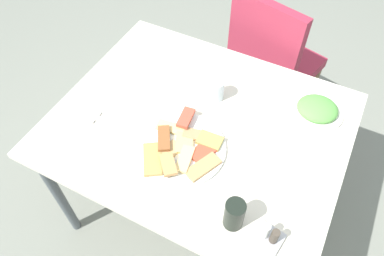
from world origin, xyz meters
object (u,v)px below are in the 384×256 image
object	(u,v)px
salad_plate_greens	(317,109)
dining_table	(199,134)
condiment_caddy	(269,236)
dining_chair	(270,59)
soda_can	(234,214)
paper_napkin	(78,112)
pide_platter	(182,148)
fork	(75,115)
drinking_glass	(216,90)
spoon	(80,109)

from	to	relation	value
salad_plate_greens	dining_table	bearing A→B (deg)	-146.70
salad_plate_greens	condiment_caddy	distance (m)	0.59
dining_chair	salad_plate_greens	world-z (taller)	dining_chair
soda_can	paper_napkin	bearing A→B (deg)	168.81
pide_platter	soda_can	world-z (taller)	soda_can
soda_can	fork	world-z (taller)	soda_can
dining_table	soda_can	xyz separation A→B (m)	(0.29, -0.33, 0.13)
dining_table	paper_napkin	bearing A→B (deg)	-158.94
paper_napkin	pide_platter	bearing A→B (deg)	3.92
dining_chair	drinking_glass	size ratio (longest dim) A/B	9.90
pide_platter	drinking_glass	size ratio (longest dim) A/B	3.73
dining_chair	drinking_glass	bearing A→B (deg)	-98.01
condiment_caddy	salad_plate_greens	bearing A→B (deg)	90.53
dining_chair	soda_can	world-z (taller)	dining_chair
pide_platter	drinking_glass	world-z (taller)	drinking_glass
soda_can	fork	distance (m)	0.77
dining_chair	pide_platter	size ratio (longest dim) A/B	2.65
fork	spoon	xyz separation A→B (m)	(0.00, 0.04, 0.00)
dining_chair	pide_platter	distance (m)	0.90
pide_platter	soda_can	size ratio (longest dim) A/B	2.84
paper_napkin	drinking_glass	bearing A→B (deg)	35.76
paper_napkin	fork	bearing A→B (deg)	-90.00
dining_table	soda_can	distance (m)	0.46
salad_plate_greens	fork	size ratio (longest dim) A/B	1.17
fork	salad_plate_greens	bearing A→B (deg)	25.68
dining_chair	salad_plate_greens	distance (m)	0.60
paper_napkin	condiment_caddy	distance (m)	0.89
dining_table	paper_napkin	size ratio (longest dim) A/B	9.31
salad_plate_greens	paper_napkin	distance (m)	0.97
dining_table	spoon	size ratio (longest dim) A/B	6.29
pide_platter	fork	world-z (taller)	pide_platter
dining_table	fork	size ratio (longest dim) A/B	6.27
pide_platter	spoon	world-z (taller)	pide_platter
dining_table	salad_plate_greens	xyz separation A→B (m)	(0.40, 0.26, 0.09)
condiment_caddy	pide_platter	bearing A→B (deg)	155.89
salad_plate_greens	drinking_glass	distance (m)	0.42
dining_chair	spoon	bearing A→B (deg)	-121.58
paper_napkin	spoon	bearing A→B (deg)	90.00
drinking_glass	fork	distance (m)	0.58
salad_plate_greens	condiment_caddy	bearing A→B (deg)	-89.47
drinking_glass	condiment_caddy	distance (m)	0.63
condiment_caddy	spoon	bearing A→B (deg)	169.05
dining_chair	salad_plate_greens	xyz separation A→B (m)	(0.32, -0.46, 0.22)
pide_platter	paper_napkin	xyz separation A→B (m)	(-0.46, -0.03, -0.01)
fork	condiment_caddy	bearing A→B (deg)	-10.97
drinking_glass	soda_can	bearing A→B (deg)	-59.17
dining_table	dining_chair	xyz separation A→B (m)	(0.08, 0.72, -0.13)
dining_chair	salad_plate_greens	size ratio (longest dim) A/B	4.28
fork	spoon	size ratio (longest dim) A/B	1.00
drinking_glass	dining_chair	bearing A→B (deg)	81.99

